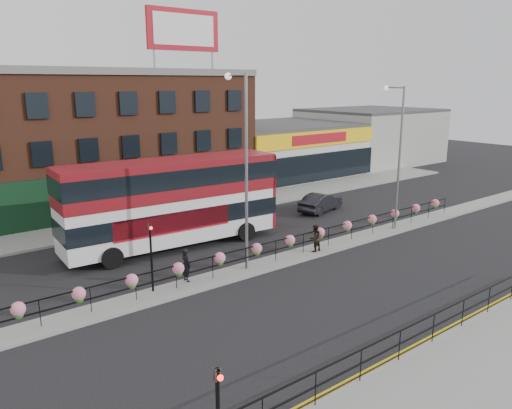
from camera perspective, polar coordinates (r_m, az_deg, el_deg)
ground at (r=27.52m, az=3.87°, el=-6.25°), size 120.00×120.00×0.00m
south_pavement at (r=20.96m, az=27.02°, el=-14.33°), size 60.00×4.00×0.15m
north_pavement at (r=36.89m, az=-8.63°, el=-1.02°), size 60.00×4.00×0.15m
median at (r=27.49m, az=3.87°, el=-6.10°), size 60.00×1.60×0.15m
yellow_line_inner at (r=21.88m, az=21.46°, el=-12.72°), size 60.00×0.10×0.01m
yellow_line_outer at (r=21.81m, az=21.88°, el=-12.86°), size 60.00×0.10×0.01m
brick_building at (r=41.58m, az=-19.22°, el=7.13°), size 25.00×12.21×10.30m
supermarket at (r=51.81m, az=2.47°, el=6.31°), size 15.00×12.25×5.30m
warehouse_east at (r=62.34m, az=12.90°, el=7.71°), size 14.50×12.00×6.30m
billboard at (r=39.69m, az=-8.28°, el=19.13°), size 6.00×0.29×4.40m
median_railing at (r=27.18m, az=3.90°, el=-4.17°), size 30.04×0.56×1.23m
south_railing at (r=19.72m, az=19.66°, el=-12.47°), size 20.04×0.05×1.12m
double_decker_bus at (r=29.03m, az=-9.52°, el=1.18°), size 12.91×3.82×5.16m
car at (r=37.54m, az=7.41°, el=0.25°), size 3.50×4.91×1.38m
pedestrian_a at (r=24.13m, az=-7.99°, el=-6.84°), size 0.62×0.42×1.64m
pedestrian_b at (r=28.19m, az=6.74°, el=-3.84°), size 0.75×0.59×1.54m
lamp_column_west at (r=24.54m, az=-1.47°, el=5.59°), size 0.35×1.71×9.73m
lamp_column_east at (r=32.86m, az=15.84°, el=6.48°), size 0.33×1.59×9.06m
traffic_light_south at (r=11.99m, az=-4.37°, el=-21.73°), size 0.15×0.28×3.65m
traffic_light_median at (r=22.78m, az=-11.95°, el=-4.28°), size 0.15×0.28×3.65m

